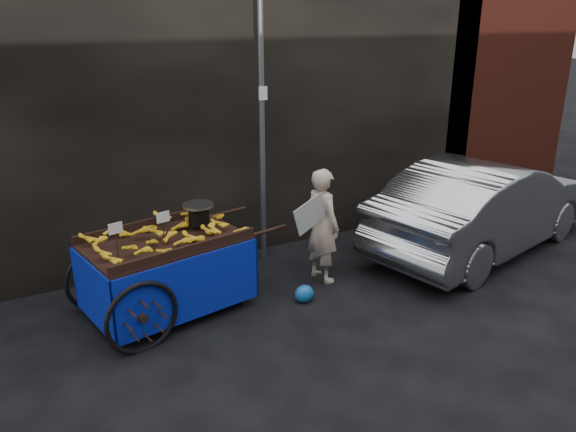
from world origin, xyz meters
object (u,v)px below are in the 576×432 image
banana_cart (161,249)px  vendor (322,225)px  plastic_bag (304,294)px  parked_car (485,205)px

banana_cart → vendor: (2.13, -0.11, -0.05)m
vendor → plastic_bag: vendor is taller
plastic_bag → parked_car: size_ratio=0.06×
vendor → plastic_bag: bearing=120.9°
banana_cart → plastic_bag: (1.60, -0.57, -0.72)m
plastic_bag → parked_car: bearing=3.7°
banana_cart → parked_car: parked_car is taller
banana_cart → parked_car: size_ratio=0.62×
banana_cart → vendor: size_ratio=1.70×
banana_cart → vendor: vendor is taller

